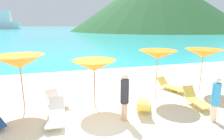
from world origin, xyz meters
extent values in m
cube|color=beige|center=(0.00, 10.00, -0.15)|extent=(50.00, 100.00, 0.30)
cube|color=#2DADBC|center=(0.00, 228.71, 0.01)|extent=(650.00, 440.00, 0.02)
cone|color=#235128|center=(53.52, 98.10, 16.40)|extent=(97.69, 97.69, 32.80)
cylinder|color=#9E7F59|center=(-2.83, 2.30, 1.08)|extent=(0.05, 0.05, 2.15)
cone|color=orange|center=(-2.83, 2.30, 2.02)|extent=(1.93, 1.93, 0.51)
sphere|color=#9E7F59|center=(-2.83, 2.30, 2.18)|extent=(0.07, 0.07, 0.07)
cylinder|color=#9E7F59|center=(0.00, 1.87, 0.96)|extent=(0.06, 0.06, 1.91)
cone|color=orange|center=(0.00, 1.87, 1.80)|extent=(1.92, 1.92, 0.46)
sphere|color=#9E7F59|center=(0.00, 1.87, 1.94)|extent=(0.07, 0.07, 0.07)
cylinder|color=#9E7F59|center=(2.96, 2.06, 1.10)|extent=(0.05, 0.05, 2.20)
cone|color=orange|center=(2.96, 2.06, 2.10)|extent=(1.88, 1.88, 0.40)
sphere|color=#9E7F59|center=(2.96, 2.06, 2.23)|extent=(0.07, 0.07, 0.07)
cylinder|color=#9E7F59|center=(5.71, 2.37, 1.05)|extent=(0.05, 0.05, 2.11)
cone|color=orange|center=(5.71, 2.37, 2.00)|extent=(1.87, 1.87, 0.43)
sphere|color=#9E7F59|center=(5.71, 2.37, 2.14)|extent=(0.07, 0.07, 0.07)
cube|color=white|center=(-1.59, 0.83, 0.20)|extent=(0.67, 1.31, 0.05)
cube|color=white|center=(-1.55, 1.63, 0.43)|extent=(0.60, 0.39, 0.49)
cylinder|color=silver|center=(-1.87, 0.43, 0.09)|extent=(0.04, 0.04, 0.18)
cylinder|color=silver|center=(-1.35, 0.40, 0.09)|extent=(0.04, 0.04, 0.18)
cylinder|color=silver|center=(-1.83, 1.32, 0.09)|extent=(0.04, 0.04, 0.18)
cylinder|color=silver|center=(-1.31, 1.30, 0.09)|extent=(0.04, 0.04, 0.18)
cube|color=#D8BF4C|center=(4.38, 2.66, 0.19)|extent=(1.04, 1.42, 0.05)
cube|color=#D8BF4C|center=(4.09, 3.42, 0.37)|extent=(0.68, 0.57, 0.41)
cylinder|color=silver|center=(4.29, 2.18, 0.08)|extent=(0.04, 0.04, 0.16)
cylinder|color=silver|center=(4.78, 2.37, 0.08)|extent=(0.04, 0.04, 0.16)
cylinder|color=silver|center=(3.96, 3.02, 0.08)|extent=(0.04, 0.04, 0.16)
cylinder|color=silver|center=(4.45, 3.21, 0.08)|extent=(0.04, 0.04, 0.16)
cube|color=white|center=(-1.49, 2.30, 0.20)|extent=(0.98, 1.19, 0.05)
cube|color=white|center=(-1.77, 2.90, 0.38)|extent=(0.65, 0.53, 0.39)
cylinder|color=silver|center=(-1.58, 1.91, 0.09)|extent=(0.04, 0.04, 0.17)
cylinder|color=silver|center=(-1.13, 2.12, 0.09)|extent=(0.04, 0.04, 0.17)
cylinder|color=silver|center=(-1.89, 2.57, 0.09)|extent=(0.04, 0.04, 0.17)
cylinder|color=silver|center=(-1.43, 2.78, 0.09)|extent=(0.04, 0.04, 0.17)
cube|color=#D8BF4C|center=(1.89, 1.12, 0.20)|extent=(0.99, 1.33, 0.05)
cube|color=#D8BF4C|center=(1.58, 0.45, 0.39)|extent=(0.58, 0.48, 0.42)
cylinder|color=silver|center=(2.26, 1.38, 0.09)|extent=(0.04, 0.04, 0.18)
cylinder|color=silver|center=(1.85, 1.57, 0.09)|extent=(0.04, 0.04, 0.18)
cylinder|color=silver|center=(1.90, 0.60, 0.09)|extent=(0.04, 0.04, 0.18)
cylinder|color=silver|center=(1.49, 0.79, 0.09)|extent=(0.04, 0.04, 0.18)
cylinder|color=silver|center=(-3.25, 0.92, 0.08)|extent=(0.04, 0.04, 0.17)
cube|color=#D8BF4C|center=(4.19, 0.58, 0.23)|extent=(0.63, 1.18, 0.05)
cube|color=#D8BF4C|center=(4.25, 1.34, 0.46)|extent=(0.55, 0.44, 0.49)
cylinder|color=silver|center=(3.93, 0.24, 0.10)|extent=(0.04, 0.04, 0.20)
cylinder|color=silver|center=(4.39, 0.21, 0.10)|extent=(0.04, 0.04, 0.20)
cylinder|color=silver|center=(3.99, 1.04, 0.10)|extent=(0.04, 0.04, 0.20)
cylinder|color=silver|center=(4.45, 1.01, 0.10)|extent=(0.04, 0.04, 0.20)
cylinder|color=#DBAA84|center=(0.82, 0.43, 0.34)|extent=(0.23, 0.23, 0.68)
cylinder|color=#26262D|center=(0.82, 0.43, 1.12)|extent=(0.31, 0.31, 0.89)
sphere|color=#DBAA84|center=(0.82, 0.43, 1.67)|extent=(0.22, 0.22, 0.22)
cylinder|color=beige|center=(3.88, -0.50, 0.32)|extent=(0.22, 0.22, 0.63)
cylinder|color=#3399D8|center=(3.88, -0.50, 1.04)|extent=(0.29, 0.29, 0.82)
sphere|color=beige|center=(3.88, -0.50, 1.54)|extent=(0.20, 0.20, 0.20)
camera|label=1|loc=(-1.31, -5.51, 3.40)|focal=30.25mm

